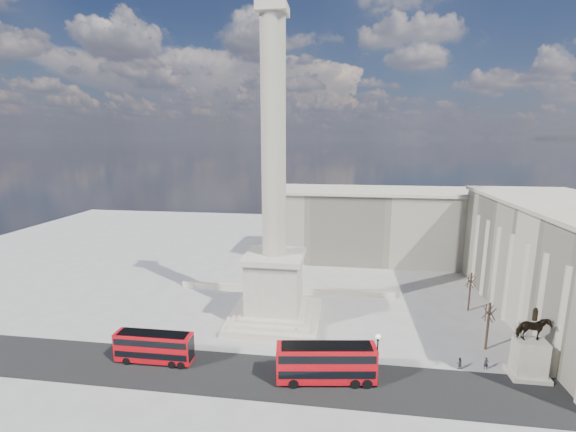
# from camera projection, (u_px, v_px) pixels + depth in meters

# --- Properties ---
(ground) EXTENTS (180.00, 180.00, 0.00)m
(ground) POSITION_uv_depth(u_px,v_px,m) (269.00, 335.00, 56.25)
(ground) COLOR #A19F99
(ground) RESTS_ON ground
(asphalt_road) EXTENTS (120.00, 9.00, 0.01)m
(asphalt_road) POSITION_uv_depth(u_px,v_px,m) (294.00, 379.00, 45.86)
(asphalt_road) COLOR black
(asphalt_road) RESTS_ON ground
(nelsons_column) EXTENTS (14.00, 14.00, 49.85)m
(nelsons_column) POSITION_uv_depth(u_px,v_px,m) (274.00, 241.00, 58.56)
(nelsons_column) COLOR beige
(nelsons_column) RESTS_ON ground
(balustrade_wall) EXTENTS (40.00, 0.60, 1.10)m
(balustrade_wall) POSITION_uv_depth(u_px,v_px,m) (285.00, 290.00, 71.68)
(balustrade_wall) COLOR beige
(balustrade_wall) RESTS_ON ground
(building_east) EXTENTS (19.00, 46.00, 18.60)m
(building_east) POSITION_uv_depth(u_px,v_px,m) (574.00, 266.00, 58.02)
(building_east) COLOR beige
(building_east) RESTS_ON ground
(building_northeast) EXTENTS (51.00, 17.00, 16.60)m
(building_northeast) POSITION_uv_depth(u_px,v_px,m) (383.00, 224.00, 90.74)
(building_northeast) COLOR beige
(building_northeast) RESTS_ON ground
(red_bus_a) EXTENTS (9.93, 2.44, 4.02)m
(red_bus_a) POSITION_uv_depth(u_px,v_px,m) (155.00, 347.00, 48.99)
(red_bus_a) COLOR red
(red_bus_a) RESTS_ON ground
(red_bus_b) EXTENTS (11.81, 4.19, 4.69)m
(red_bus_b) POSITION_uv_depth(u_px,v_px,m) (327.00, 363.00, 44.88)
(red_bus_b) COLOR red
(red_bus_b) RESTS_ON ground
(red_bus_c) EXTENTS (10.25, 3.35, 4.08)m
(red_bus_c) POSITION_uv_depth(u_px,v_px,m) (329.00, 361.00, 45.73)
(red_bus_c) COLOR red
(red_bus_c) RESTS_ON ground
(victorian_lamp) EXTENTS (0.56, 0.56, 6.58)m
(victorian_lamp) POSITION_uv_depth(u_px,v_px,m) (377.00, 356.00, 43.72)
(victorian_lamp) COLOR black
(victorian_lamp) RESTS_ON ground
(equestrian_statue) EXTENTS (4.33, 3.25, 8.93)m
(equestrian_statue) POSITION_uv_depth(u_px,v_px,m) (530.00, 353.00, 45.72)
(equestrian_statue) COLOR beige
(equestrian_statue) RESTS_ON ground
(bare_tree_near) EXTENTS (1.96, 1.96, 8.56)m
(bare_tree_near) POSITION_uv_depth(u_px,v_px,m) (572.00, 302.00, 51.20)
(bare_tree_near) COLOR #332319
(bare_tree_near) RESTS_ON ground
(bare_tree_mid) EXTENTS (1.87, 1.87, 7.08)m
(bare_tree_mid) POSITION_uv_depth(u_px,v_px,m) (489.00, 311.00, 51.30)
(bare_tree_mid) COLOR #332319
(bare_tree_mid) RESTS_ON ground
(bare_tree_far) EXTENTS (1.70, 1.70, 6.94)m
(bare_tree_far) POSITION_uv_depth(u_px,v_px,m) (471.00, 280.00, 63.10)
(bare_tree_far) COLOR #332319
(bare_tree_far) RESTS_ON ground
(pedestrian_walking) EXTENTS (0.57, 0.38, 1.55)m
(pedestrian_walking) POSITION_uv_depth(u_px,v_px,m) (486.00, 363.00, 47.69)
(pedestrian_walking) COLOR black
(pedestrian_walking) RESTS_ON ground
(pedestrian_standing) EXTENTS (0.87, 0.77, 1.50)m
(pedestrian_standing) POSITION_uv_depth(u_px,v_px,m) (459.00, 363.00, 47.81)
(pedestrian_standing) COLOR black
(pedestrian_standing) RESTS_ON ground
(pedestrian_crossing) EXTENTS (0.97, 0.93, 1.62)m
(pedestrian_crossing) POSITION_uv_depth(u_px,v_px,m) (296.00, 334.00, 54.82)
(pedestrian_crossing) COLOR black
(pedestrian_crossing) RESTS_ON ground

